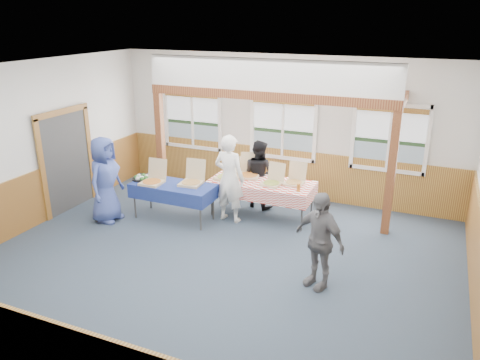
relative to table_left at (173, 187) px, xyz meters
name	(u,v)px	position (x,y,z in m)	size (l,w,h in m)	color
floor	(217,261)	(1.59, -1.27, -0.70)	(8.00, 8.00, 0.00)	#2B3746
ceiling	(213,71)	(1.59, -1.27, 2.50)	(8.00, 8.00, 0.00)	white
wall_back	(284,127)	(1.59, 2.23, 0.90)	(8.00, 8.00, 0.00)	silver
wall_front	(53,281)	(1.59, -4.77, 0.90)	(8.00, 8.00, 0.00)	silver
wall_left	(28,147)	(-2.41, -1.27, 0.90)	(8.00, 8.00, 0.00)	silver
wainscot_back	(282,172)	(1.59, 2.21, -0.15)	(7.98, 0.05, 1.10)	brown
wainscot_left	(37,198)	(-2.39, -1.27, -0.15)	(0.05, 6.98, 1.10)	brown
wainscot_right	(479,283)	(5.56, -1.27, -0.15)	(0.05, 6.98, 1.10)	brown
cased_opening	(67,162)	(-2.37, -0.37, 0.35)	(0.06, 1.30, 2.10)	#383838
window_left	(193,116)	(-0.71, 2.19, 0.98)	(1.56, 0.10, 1.46)	white
window_mid	(283,124)	(1.59, 2.19, 0.98)	(1.56, 0.10, 1.46)	white
window_right	(390,134)	(3.89, 2.19, 0.98)	(1.56, 0.10, 1.46)	white
post_left	(161,146)	(-0.91, 1.03, 0.50)	(0.15, 0.15, 2.40)	#5B2614
post_right	(391,174)	(4.09, 1.03, 0.50)	(0.15, 0.15, 2.40)	#5B2614
cross_beam	(266,96)	(1.59, 1.03, 1.79)	(5.15, 0.18, 0.18)	#5B2614
table_left	(173,187)	(0.00, 0.00, 0.00)	(1.82, 1.09, 0.76)	#383838
table_right	(262,184)	(1.60, 0.86, 0.01)	(2.25, 1.28, 0.76)	#383838
pizza_box_a	(153,180)	(-0.40, -0.11, 0.13)	(0.44, 0.53, 0.45)	#D2B88C
pizza_box_b	(192,181)	(0.35, 0.16, 0.13)	(0.46, 0.55, 0.46)	#D2B88C
pizza_box_c	(227,175)	(0.85, 0.76, 0.13)	(0.45, 0.53, 0.44)	#D2B88C
pizza_box_d	(249,173)	(1.24, 1.05, 0.13)	(0.54, 0.61, 0.46)	#D2B88C
pizza_box_e	(272,181)	(1.85, 0.78, 0.13)	(0.43, 0.50, 0.41)	#D2B88C
pizza_box_f	(294,181)	(2.25, 1.00, 0.13)	(0.39, 0.47, 0.41)	#D2B88C
veggie_tray	(142,178)	(-0.75, 0.00, 0.09)	(0.41, 0.41, 0.09)	black
drink_glass	(298,188)	(2.45, 0.61, 0.14)	(0.07, 0.07, 0.15)	#A45D1B
woman_white	(229,178)	(1.08, 0.40, 0.21)	(0.66, 0.43, 1.80)	white
woman_black	(259,174)	(1.35, 1.32, 0.05)	(0.72, 0.56, 1.49)	black
man_blue	(105,180)	(-1.21, -0.59, 0.18)	(0.86, 0.56, 1.76)	#3D4F9A
person_grey	(319,240)	(3.34, -1.31, 0.08)	(0.91, 0.38, 1.55)	slate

